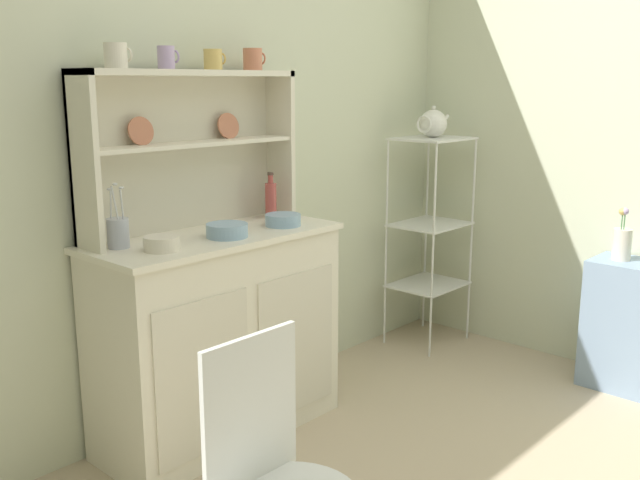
% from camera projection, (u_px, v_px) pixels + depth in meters
% --- Properties ---
extents(wall_back, '(3.84, 0.05, 2.50)m').
position_uv_depth(wall_back, '(210.00, 131.00, 3.08)').
color(wall_back, beige).
rests_on(wall_back, ground).
extents(hutch_cabinet, '(1.06, 0.45, 0.86)m').
position_uv_depth(hutch_cabinet, '(219.00, 334.00, 2.94)').
color(hutch_cabinet, silver).
rests_on(hutch_cabinet, ground).
extents(hutch_shelf_unit, '(0.98, 0.18, 0.64)m').
position_uv_depth(hutch_shelf_unit, '(187.00, 137.00, 2.88)').
color(hutch_shelf_unit, beige).
rests_on(hutch_shelf_unit, hutch_cabinet).
extents(bakers_rack, '(0.41, 0.33, 1.16)m').
position_uv_depth(bakers_rack, '(430.00, 216.00, 3.95)').
color(bakers_rack, silver).
rests_on(bakers_rack, ground).
extents(side_shelf_blue, '(0.28, 0.48, 0.63)m').
position_uv_depth(side_shelf_blue, '(640.00, 328.00, 3.39)').
color(side_shelf_blue, '#849EBC').
rests_on(side_shelf_blue, ground).
extents(wire_chair, '(0.36, 0.36, 0.85)m').
position_uv_depth(wire_chair, '(273.00, 470.00, 1.78)').
color(wire_chair, white).
rests_on(wire_chair, ground).
extents(cup_cream_0, '(0.10, 0.08, 0.09)m').
position_uv_depth(cup_cream_0, '(116.00, 56.00, 2.55)').
color(cup_cream_0, silver).
rests_on(cup_cream_0, hutch_shelf_unit).
extents(cup_lilac_1, '(0.08, 0.07, 0.09)m').
position_uv_depth(cup_lilac_1, '(167.00, 58.00, 2.70)').
color(cup_lilac_1, '#B79ECC').
rests_on(cup_lilac_1, hutch_shelf_unit).
extents(cup_gold_2, '(0.09, 0.07, 0.08)m').
position_uv_depth(cup_gold_2, '(213.00, 59.00, 2.87)').
color(cup_gold_2, '#DBB760').
rests_on(cup_gold_2, hutch_shelf_unit).
extents(cup_terracotta_3, '(0.10, 0.08, 0.09)m').
position_uv_depth(cup_terracotta_3, '(253.00, 59.00, 3.02)').
color(cup_terracotta_3, '#C67556').
rests_on(cup_terracotta_3, hutch_shelf_unit).
extents(bowl_mixing_large, '(0.13, 0.13, 0.05)m').
position_uv_depth(bowl_mixing_large, '(162.00, 243.00, 2.58)').
color(bowl_mixing_large, silver).
rests_on(bowl_mixing_large, hutch_cabinet).
extents(bowl_floral_medium, '(0.16, 0.16, 0.05)m').
position_uv_depth(bowl_floral_medium, '(227.00, 230.00, 2.80)').
color(bowl_floral_medium, '#8EB2D1').
rests_on(bowl_floral_medium, hutch_cabinet).
extents(bowl_cream_small, '(0.15, 0.15, 0.05)m').
position_uv_depth(bowl_cream_small, '(283.00, 220.00, 3.02)').
color(bowl_cream_small, '#8EB2D1').
rests_on(bowl_cream_small, hutch_cabinet).
extents(jam_bottle, '(0.05, 0.05, 0.21)m').
position_uv_depth(jam_bottle, '(271.00, 199.00, 3.17)').
color(jam_bottle, '#B74C47').
rests_on(jam_bottle, hutch_cabinet).
extents(utensil_jar, '(0.08, 0.08, 0.24)m').
position_uv_depth(utensil_jar, '(118.00, 232.00, 2.61)').
color(utensil_jar, '#B2B7C6').
rests_on(utensil_jar, hutch_cabinet).
extents(porcelain_teapot, '(0.24, 0.15, 0.17)m').
position_uv_depth(porcelain_teapot, '(433.00, 123.00, 3.84)').
color(porcelain_teapot, white).
rests_on(porcelain_teapot, bakers_rack).
extents(flower_vase, '(0.09, 0.09, 0.26)m').
position_uv_depth(flower_vase, '(622.00, 242.00, 3.38)').
color(flower_vase, silver).
rests_on(flower_vase, side_shelf_blue).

